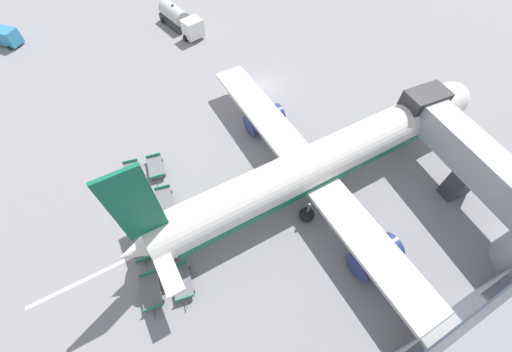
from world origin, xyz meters
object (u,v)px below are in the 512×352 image
airplane (318,164)px  baggage_dolly_row_mid_a_col_c (171,237)px  fuel_tanker_primary (179,19)px  baggage_dolly_row_near_col_c (143,246)px  baggage_dolly_row_near_col_b (137,207)px  baggage_dolly_row_near_col_a (132,174)px  baggage_dolly_row_near_col_d (151,291)px  baggage_dolly_row_mid_a_col_d (182,282)px  service_van (1,35)px  baggage_dolly_row_mid_a_col_a (156,167)px  baggage_dolly_row_mid_a_col_b (164,201)px

airplane → baggage_dolly_row_mid_a_col_c: airplane is taller
fuel_tanker_primary → baggage_dolly_row_near_col_c: bearing=-26.8°
airplane → baggage_dolly_row_near_col_b: 17.14m
baggage_dolly_row_mid_a_col_c → baggage_dolly_row_near_col_b: bearing=-158.9°
baggage_dolly_row_near_col_a → baggage_dolly_row_near_col_d: 12.12m
airplane → baggage_dolly_row_near_col_d: 17.60m
baggage_dolly_row_near_col_a → baggage_dolly_row_mid_a_col_d: 12.48m
baggage_dolly_row_near_col_a → baggage_dolly_row_near_col_c: 8.06m
baggage_dolly_row_near_col_a → baggage_dolly_row_near_col_c: (7.93, -1.40, 0.00)m
service_van → baggage_dolly_row_mid_a_col_a: bearing=19.2°
service_van → baggage_dolly_row_mid_a_col_d: bearing=11.8°
airplane → baggage_dolly_row_mid_a_col_c: size_ratio=10.14×
baggage_dolly_row_near_col_a → baggage_dolly_row_mid_a_col_d: size_ratio=1.00×
airplane → baggage_dolly_row_near_col_c: bearing=-96.1°
baggage_dolly_row_near_col_c → baggage_dolly_row_near_col_d: (4.02, -0.59, 0.00)m
fuel_tanker_primary → baggage_dolly_row_near_col_b: size_ratio=2.48×
baggage_dolly_row_mid_a_col_b → baggage_dolly_row_mid_a_col_a: bearing=172.1°
service_van → baggage_dolly_row_near_col_d: service_van is taller
fuel_tanker_primary → service_van: fuel_tanker_primary is taller
service_van → baggage_dolly_row_near_col_a: bearing=15.6°
baggage_dolly_row_near_col_b → fuel_tanker_primary: bearing=151.1°
fuel_tanker_primary → baggage_dolly_row_near_col_a: size_ratio=2.47×
baggage_dolly_row_mid_a_col_b → baggage_dolly_row_near_col_b: bearing=-103.0°
fuel_tanker_primary → baggage_dolly_row_mid_a_col_d: (35.71, -13.97, -0.82)m
baggage_dolly_row_near_col_a → baggage_dolly_row_mid_a_col_d: (12.47, 0.40, 0.00)m
baggage_dolly_row_near_col_c → baggage_dolly_row_mid_a_col_d: bearing=21.6°
service_van → baggage_dolly_row_mid_a_col_d: service_van is taller
baggage_dolly_row_mid_a_col_a → baggage_dolly_row_near_col_a: bearing=-100.7°
baggage_dolly_row_near_col_d → baggage_dolly_row_near_col_b: bearing=170.6°
airplane → baggage_dolly_row_mid_a_col_a: airplane is taller
fuel_tanker_primary → baggage_dolly_row_near_col_c: (31.17, -15.77, -0.82)m
fuel_tanker_primary → baggage_dolly_row_near_col_d: fuel_tanker_primary is taller
baggage_dolly_row_near_col_a → baggage_dolly_row_mid_a_col_c: 8.49m
baggage_dolly_row_near_col_c → airplane: bearing=83.9°
baggage_dolly_row_mid_a_col_b → baggage_dolly_row_mid_a_col_d: (7.88, -1.38, 0.00)m
baggage_dolly_row_near_col_a → baggage_dolly_row_near_col_b: same height
baggage_dolly_row_near_col_b → baggage_dolly_row_mid_a_col_d: size_ratio=1.00×
service_van → fuel_tanker_primary: bearing=70.0°
baggage_dolly_row_near_col_b → baggage_dolly_row_mid_a_col_a: bearing=139.7°
baggage_dolly_row_mid_a_col_a → baggage_dolly_row_near_col_c: bearing=-26.6°
baggage_dolly_row_near_col_b → baggage_dolly_row_near_col_d: 8.04m
baggage_dolly_row_near_col_c → baggage_dolly_row_mid_a_col_a: bearing=153.4°
airplane → baggage_dolly_row_mid_a_col_b: bearing=-110.9°
service_van → baggage_dolly_row_near_col_b: bearing=12.9°
baggage_dolly_row_near_col_a → baggage_dolly_row_mid_a_col_b: size_ratio=1.00×
baggage_dolly_row_near_col_a → baggage_dolly_row_near_col_d: same height
baggage_dolly_row_near_col_c → baggage_dolly_row_near_col_b: bearing=169.5°
airplane → service_van: bearing=-149.8°
baggage_dolly_row_near_col_c → baggage_dolly_row_near_col_a: bearing=170.0°
airplane → baggage_dolly_row_near_col_b: bearing=-109.7°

